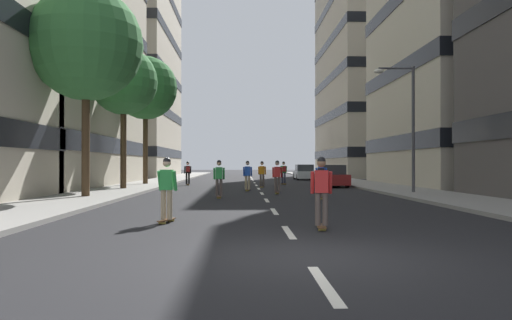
{
  "coord_description": "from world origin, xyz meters",
  "views": [
    {
      "loc": [
        -1.1,
        -8.54,
        1.61
      ],
      "look_at": [
        0.0,
        28.8,
        1.88
      ],
      "focal_mm": 34.68,
      "sensor_mm": 36.0,
      "label": 1
    }
  ],
  "objects_px": {
    "street_tree_mid": "(145,88)",
    "skater_3": "(188,172)",
    "skater_2": "(167,187)",
    "skater_4": "(284,171)",
    "skater_8": "(248,174)",
    "street_tree_far": "(86,45)",
    "parked_car_near": "(304,173)",
    "parked_car_mid": "(331,177)",
    "skater_6": "(262,173)",
    "streetlamp_right": "(406,115)",
    "skater_7": "(219,177)",
    "skater_0": "(321,177)",
    "skater_1": "(321,189)",
    "street_tree_near": "(124,82)",
    "skater_5": "(277,175)"
  },
  "relations": [
    {
      "from": "skater_8",
      "to": "skater_6",
      "type": "bearing_deg",
      "value": 76.12
    },
    {
      "from": "skater_4",
      "to": "skater_6",
      "type": "xyz_separation_m",
      "value": [
        -1.87,
        -4.68,
        -0.03
      ]
    },
    {
      "from": "skater_3",
      "to": "skater_6",
      "type": "distance_m",
      "value": 6.51
    },
    {
      "from": "skater_0",
      "to": "skater_8",
      "type": "bearing_deg",
      "value": 115.88
    },
    {
      "from": "skater_2",
      "to": "parked_car_mid",
      "type": "bearing_deg",
      "value": 68.1
    },
    {
      "from": "skater_6",
      "to": "skater_1",
      "type": "bearing_deg",
      "value": -88.46
    },
    {
      "from": "skater_8",
      "to": "street_tree_near",
      "type": "bearing_deg",
      "value": 175.19
    },
    {
      "from": "parked_car_mid",
      "to": "skater_3",
      "type": "height_order",
      "value": "skater_3"
    },
    {
      "from": "parked_car_near",
      "to": "skater_8",
      "type": "height_order",
      "value": "skater_8"
    },
    {
      "from": "street_tree_mid",
      "to": "streetlamp_right",
      "type": "xyz_separation_m",
      "value": [
        15.58,
        -11.19,
        -3.01
      ]
    },
    {
      "from": "parked_car_mid",
      "to": "skater_2",
      "type": "bearing_deg",
      "value": -111.9
    },
    {
      "from": "streetlamp_right",
      "to": "skater_7",
      "type": "xyz_separation_m",
      "value": [
        -9.57,
        -2.23,
        -3.15
      ]
    },
    {
      "from": "streetlamp_right",
      "to": "skater_7",
      "type": "distance_m",
      "value": 10.32
    },
    {
      "from": "skater_0",
      "to": "skater_3",
      "type": "bearing_deg",
      "value": 117.64
    },
    {
      "from": "skater_0",
      "to": "skater_2",
      "type": "height_order",
      "value": "same"
    },
    {
      "from": "street_tree_far",
      "to": "skater_3",
      "type": "relative_size",
      "value": 5.32
    },
    {
      "from": "skater_2",
      "to": "skater_4",
      "type": "xyz_separation_m",
      "value": [
        5.29,
        24.45,
        0.03
      ]
    },
    {
      "from": "skater_0",
      "to": "skater_5",
      "type": "relative_size",
      "value": 1.0
    },
    {
      "from": "street_tree_near",
      "to": "skater_0",
      "type": "xyz_separation_m",
      "value": [
        10.68,
        -7.36,
        -5.5
      ]
    },
    {
      "from": "skater_8",
      "to": "streetlamp_right",
      "type": "bearing_deg",
      "value": -24.97
    },
    {
      "from": "skater_6",
      "to": "skater_8",
      "type": "bearing_deg",
      "value": -103.88
    },
    {
      "from": "skater_1",
      "to": "parked_car_mid",
      "type": "bearing_deg",
      "value": 79.01
    },
    {
      "from": "skater_0",
      "to": "streetlamp_right",
      "type": "bearing_deg",
      "value": 30.92
    },
    {
      "from": "skater_1",
      "to": "skater_6",
      "type": "distance_m",
      "value": 21.21
    },
    {
      "from": "street_tree_near",
      "to": "skater_5",
      "type": "height_order",
      "value": "street_tree_near"
    },
    {
      "from": "street_tree_near",
      "to": "skater_5",
      "type": "distance_m",
      "value": 11.1
    },
    {
      "from": "skater_6",
      "to": "skater_8",
      "type": "distance_m",
      "value": 4.29
    },
    {
      "from": "skater_3",
      "to": "skater_8",
      "type": "height_order",
      "value": "same"
    },
    {
      "from": "street_tree_far",
      "to": "skater_8",
      "type": "relative_size",
      "value": 5.32
    },
    {
      "from": "skater_6",
      "to": "street_tree_far",
      "type": "bearing_deg",
      "value": -128.35
    },
    {
      "from": "street_tree_mid",
      "to": "skater_1",
      "type": "xyz_separation_m",
      "value": [
        9.02,
        -24.43,
        -6.16
      ]
    },
    {
      "from": "skater_8",
      "to": "street_tree_far",
      "type": "bearing_deg",
      "value": -138.71
    },
    {
      "from": "skater_2",
      "to": "skater_6",
      "type": "bearing_deg",
      "value": 80.2
    },
    {
      "from": "skater_0",
      "to": "skater_7",
      "type": "xyz_separation_m",
      "value": [
        -4.67,
        0.7,
        -0.03
      ]
    },
    {
      "from": "streetlamp_right",
      "to": "skater_7",
      "type": "bearing_deg",
      "value": -166.88
    },
    {
      "from": "street_tree_mid",
      "to": "skater_2",
      "type": "distance_m",
      "value": 24.33
    },
    {
      "from": "parked_car_near",
      "to": "skater_6",
      "type": "xyz_separation_m",
      "value": [
        -4.84,
        -15.56,
        0.29
      ]
    },
    {
      "from": "street_tree_mid",
      "to": "skater_3",
      "type": "relative_size",
      "value": 5.26
    },
    {
      "from": "parked_car_near",
      "to": "skater_1",
      "type": "bearing_deg",
      "value": -96.62
    },
    {
      "from": "skater_6",
      "to": "skater_8",
      "type": "height_order",
      "value": "same"
    },
    {
      "from": "streetlamp_right",
      "to": "street_tree_far",
      "type": "bearing_deg",
      "value": -170.14
    },
    {
      "from": "skater_0",
      "to": "skater_1",
      "type": "relative_size",
      "value": 1.0
    },
    {
      "from": "skater_6",
      "to": "skater_0",
      "type": "bearing_deg",
      "value": -78.38
    },
    {
      "from": "street_tree_far",
      "to": "skater_8",
      "type": "height_order",
      "value": "street_tree_far"
    },
    {
      "from": "street_tree_near",
      "to": "street_tree_far",
      "type": "relative_size",
      "value": 0.89
    },
    {
      "from": "skater_3",
      "to": "skater_7",
      "type": "relative_size",
      "value": 1.0
    },
    {
      "from": "skater_0",
      "to": "skater_4",
      "type": "distance_m",
      "value": 15.58
    },
    {
      "from": "street_tree_mid",
      "to": "skater_3",
      "type": "xyz_separation_m",
      "value": [
        3.06,
        0.44,
        -6.13
      ]
    },
    {
      "from": "skater_0",
      "to": "skater_3",
      "type": "relative_size",
      "value": 1.0
    },
    {
      "from": "parked_car_mid",
      "to": "skater_4",
      "type": "xyz_separation_m",
      "value": [
        -2.97,
        3.92,
        0.32
      ]
    }
  ]
}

